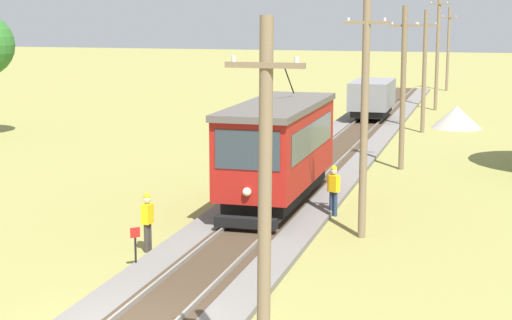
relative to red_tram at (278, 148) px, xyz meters
The scene contains 12 objects.
red_tram is the anchor object (origin of this frame).
freight_car 24.82m from the red_tram, 90.01° to the left, with size 2.40×5.20×2.31m.
utility_pole_foreground 15.56m from the red_tram, 76.98° to the right, with size 1.40×0.49×6.99m.
utility_pole_near_tram 4.95m from the red_tram, 41.27° to the right, with size 1.40×0.39×7.60m.
utility_pole_mid 9.56m from the red_tram, 68.29° to the left, with size 1.40×0.44×7.26m.
utility_pole_far 21.23m from the red_tram, 80.52° to the left, with size 1.40×0.26×7.05m.
utility_pole_distant 32.91m from the red_tram, 83.90° to the left, with size 1.40×0.56×8.48m.
utility_pole_horizon 48.02m from the red_tram, 85.83° to the left, with size 1.40×0.53×7.27m.
trackside_signal_marker 8.49m from the red_tram, 104.12° to the right, with size 0.21×0.21×1.18m.
gravel_pile 23.98m from the red_tram, 77.15° to the left, with size 3.04×3.04×1.36m, color #9E998E.
track_worker 6.94m from the red_tram, 110.36° to the right, with size 0.28×0.40×1.78m.
second_worker 2.51m from the red_tram, 14.90° to the right, with size 0.45×0.38×1.78m.
Camera 1 is at (7.19, -16.43, 7.08)m, focal length 59.86 mm.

